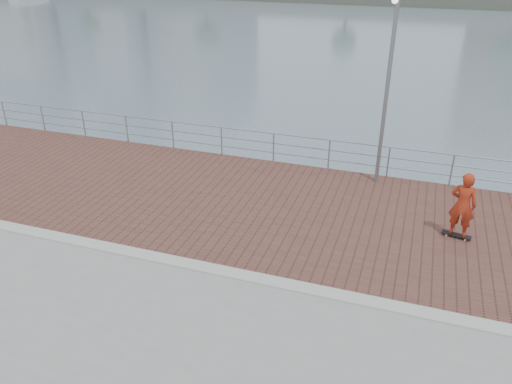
% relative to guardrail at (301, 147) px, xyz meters
% --- Properties ---
extents(water, '(400.00, 400.00, 0.00)m').
position_rel_guardrail_xyz_m(water, '(-0.00, -7.00, -2.69)').
color(water, slate).
rests_on(water, ground).
extents(brick_lane, '(40.00, 6.80, 0.02)m').
position_rel_guardrail_xyz_m(brick_lane, '(-0.00, -3.40, -0.68)').
color(brick_lane, brown).
rests_on(brick_lane, seawall).
extents(curb, '(40.00, 0.40, 0.06)m').
position_rel_guardrail_xyz_m(curb, '(-0.00, -7.00, -0.66)').
color(curb, '#B7B5AD').
rests_on(curb, seawall).
extents(guardrail, '(39.06, 0.06, 1.13)m').
position_rel_guardrail_xyz_m(guardrail, '(0.00, 0.00, 0.00)').
color(guardrail, '#8C9EA8').
rests_on(guardrail, brick_lane).
extents(street_lamp, '(0.48, 1.40, 6.59)m').
position_rel_guardrail_xyz_m(street_lamp, '(2.78, -0.98, 3.99)').
color(street_lamp, gray).
rests_on(street_lamp, brick_lane).
extents(skateboard, '(0.80, 0.34, 0.09)m').
position_rel_guardrail_xyz_m(skateboard, '(5.30, -3.43, -0.60)').
color(skateboard, black).
rests_on(skateboard, brick_lane).
extents(skateboarder, '(0.75, 0.56, 1.86)m').
position_rel_guardrail_xyz_m(skateboarder, '(5.30, -3.43, 0.34)').
color(skateboarder, '#AB2C16').
rests_on(skateboarder, skateboard).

